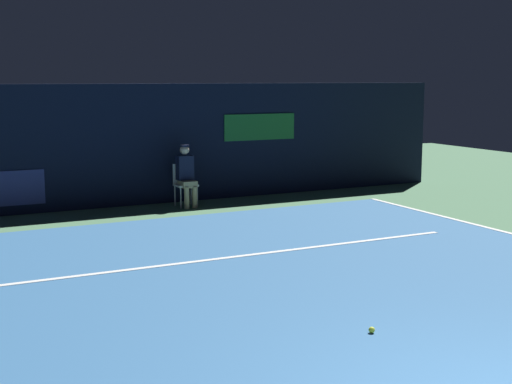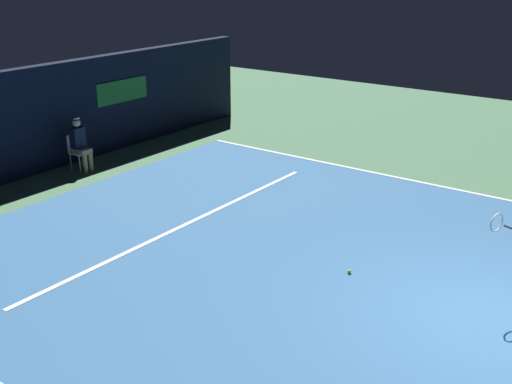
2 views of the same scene
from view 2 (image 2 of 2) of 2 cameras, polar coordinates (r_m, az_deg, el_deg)
name	(u,v)px [view 2 (image 2 of 2)]	position (r m, az deg, el deg)	size (l,w,h in m)	color
ground_plane	(260,249)	(11.92, 0.37, -5.03)	(31.83, 31.83, 0.00)	#4C7A56
court_surface	(260,248)	(11.91, 0.37, -5.01)	(10.53, 10.57, 0.01)	#336699
line_sideline_left	(384,175)	(16.14, 11.24, 1.52)	(0.10, 10.57, 0.01)	white
line_service	(185,225)	(12.98, -6.29, -2.89)	(8.21, 0.10, 0.01)	white
back_wall	(18,124)	(16.44, -20.30, 5.66)	(16.00, 0.33, 2.60)	black
line_judge_on_chair	(80,144)	(16.62, -15.35, 4.16)	(0.45, 0.53, 1.32)	white
tennis_ball	(349,272)	(11.11, 8.27, -6.99)	(0.07, 0.07, 0.07)	#CCE033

